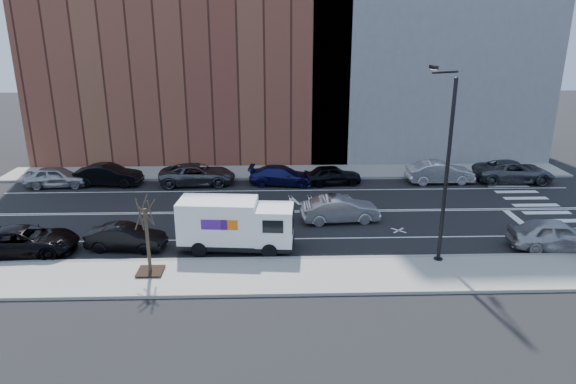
{
  "coord_description": "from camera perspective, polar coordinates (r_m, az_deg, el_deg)",
  "views": [
    {
      "loc": [
        -1.2,
        -30.34,
        11.31
      ],
      "look_at": [
        -0.26,
        -0.28,
        1.4
      ],
      "focal_mm": 32.0,
      "sensor_mm": 36.0,
      "label": 1
    }
  ],
  "objects": [
    {
      "name": "curb_near",
      "position": [
        25.93,
        1.05,
        -7.42
      ],
      "size": [
        44.0,
        0.25,
        0.17
      ],
      "primitive_type": "cube",
      "color": "gray",
      "rests_on": "ground"
    },
    {
      "name": "driving_sedan",
      "position": [
        30.74,
        5.81,
        -1.92
      ],
      "size": [
        4.77,
        2.05,
        1.53
      ],
      "primitive_type": "imported",
      "rotation": [
        0.0,
        0.0,
        1.67
      ],
      "color": "#A2A2A6",
      "rests_on": "ground"
    },
    {
      "name": "far_parked_g",
      "position": [
        41.85,
        23.77,
        2.11
      ],
      "size": [
        5.81,
        2.85,
        1.59
      ],
      "primitive_type": "imported",
      "rotation": [
        0.0,
        0.0,
        1.53
      ],
      "color": "#47494E",
      "rests_on": "ground"
    },
    {
      "name": "near_parked_front",
      "position": [
        30.3,
        27.63,
        -4.23
      ],
      "size": [
        4.92,
        2.35,
        1.62
      ],
      "primitive_type": "imported",
      "rotation": [
        0.0,
        0.0,
        1.48
      ],
      "color": "#A5A5AA",
      "rests_on": "ground"
    },
    {
      "name": "ground",
      "position": [
        32.4,
        0.45,
        -2.19
      ],
      "size": [
        120.0,
        120.0,
        0.0
      ],
      "primitive_type": "plane",
      "color": "black",
      "rests_on": "ground"
    },
    {
      "name": "near_parked_rear_a",
      "position": [
        28.21,
        -17.54,
        -4.83
      ],
      "size": [
        4.17,
        1.8,
        1.34
      ],
      "primitive_type": "imported",
      "rotation": [
        0.0,
        0.0,
        1.47
      ],
      "color": "black",
      "rests_on": "ground"
    },
    {
      "name": "far_parked_a",
      "position": [
        40.68,
        -24.27,
        1.56
      ],
      "size": [
        4.53,
        2.01,
        1.52
      ],
      "primitive_type": "imported",
      "rotation": [
        0.0,
        0.0,
        1.62
      ],
      "color": "#A7A7AC",
      "rests_on": "ground"
    },
    {
      "name": "streetlight",
      "position": [
        25.59,
        16.99,
        3.34
      ],
      "size": [
        0.44,
        4.02,
        9.34
      ],
      "color": "black",
      "rests_on": "ground"
    },
    {
      "name": "sidewalk_far",
      "position": [
        40.74,
        -0.03,
        2.23
      ],
      "size": [
        44.0,
        3.6,
        0.15
      ],
      "primitive_type": "cube",
      "color": "gray",
      "rests_on": "ground"
    },
    {
      "name": "far_parked_f",
      "position": [
        39.63,
        16.53,
        2.1
      ],
      "size": [
        4.96,
        1.87,
        1.62
      ],
      "primitive_type": "imported",
      "rotation": [
        0.0,
        0.0,
        1.6
      ],
      "color": "#BBBAC0",
      "rests_on": "ground"
    },
    {
      "name": "far_parked_d",
      "position": [
        37.61,
        -0.68,
        1.85
      ],
      "size": [
        4.99,
        2.47,
        1.39
      ],
      "primitive_type": "imported",
      "rotation": [
        0.0,
        0.0,
        1.46
      ],
      "color": "#16174F",
      "rests_on": "ground"
    },
    {
      "name": "near_parked_rear_b",
      "position": [
        29.58,
        -27.22,
        -4.85
      ],
      "size": [
        5.38,
        2.73,
        1.46
      ],
      "primitive_type": "imported",
      "rotation": [
        0.0,
        0.0,
        1.63
      ],
      "color": "black",
      "rests_on": "ground"
    },
    {
      "name": "crosswalk",
      "position": [
        36.66,
        26.31,
        -1.69
      ],
      "size": [
        3.0,
        14.0,
        0.01
      ],
      "primitive_type": null,
      "color": "white",
      "rests_on": "ground"
    },
    {
      "name": "road_markings",
      "position": [
        32.4,
        0.45,
        -2.18
      ],
      "size": [
        40.0,
        8.6,
        0.01
      ],
      "primitive_type": null,
      "color": "white",
      "rests_on": "ground"
    },
    {
      "name": "curb_far",
      "position": [
        39.01,
        0.05,
        1.52
      ],
      "size": [
        44.0,
        0.25,
        0.17
      ],
      "primitive_type": "cube",
      "color": "gray",
      "rests_on": "ground"
    },
    {
      "name": "far_parked_c",
      "position": [
        38.23,
        -10.03,
        1.94
      ],
      "size": [
        5.63,
        2.82,
        1.53
      ],
      "primitive_type": "imported",
      "rotation": [
        0.0,
        0.0,
        1.62
      ],
      "color": "#47494E",
      "rests_on": "ground"
    },
    {
      "name": "street_tree",
      "position": [
        24.74,
        -15.27,
        -5.93
      ],
      "size": [
        1.2,
        1.2,
        3.75
      ],
      "color": "black",
      "rests_on": "ground"
    },
    {
      "name": "bldg_concrete",
      "position": [
        47.83,
        15.14,
        19.68
      ],
      "size": [
        20.0,
        10.0,
        26.0
      ],
      "primitive_type": "cube",
      "color": "slate",
      "rests_on": "ground"
    },
    {
      "name": "bldg_brick",
      "position": [
        46.44,
        -10.71,
        17.56
      ],
      "size": [
        26.0,
        10.0,
        22.0
      ],
      "primitive_type": "cube",
      "color": "brown",
      "rests_on": "ground"
    },
    {
      "name": "fedex_van",
      "position": [
        26.71,
        -5.91,
        -3.56
      ],
      "size": [
        6.15,
        2.57,
        2.74
      ],
      "rotation": [
        0.0,
        0.0,
        -0.09
      ],
      "color": "black",
      "rests_on": "ground"
    },
    {
      "name": "sidewalk_near",
      "position": [
        24.32,
        1.26,
        -9.28
      ],
      "size": [
        44.0,
        3.6,
        0.15
      ],
      "primitive_type": "cube",
      "color": "gray",
      "rests_on": "ground"
    },
    {
      "name": "far_parked_e",
      "position": [
        37.81,
        4.97,
        1.9
      ],
      "size": [
        4.37,
        2.17,
        1.43
      ],
      "primitive_type": "imported",
      "rotation": [
        0.0,
        0.0,
        1.69
      ],
      "color": "black",
      "rests_on": "ground"
    },
    {
      "name": "far_parked_b",
      "position": [
        39.64,
        -19.29,
        1.79
      ],
      "size": [
        4.84,
        1.98,
        1.56
      ],
      "primitive_type": "imported",
      "rotation": [
        0.0,
        0.0,
        1.5
      ],
      "color": "black",
      "rests_on": "ground"
    }
  ]
}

